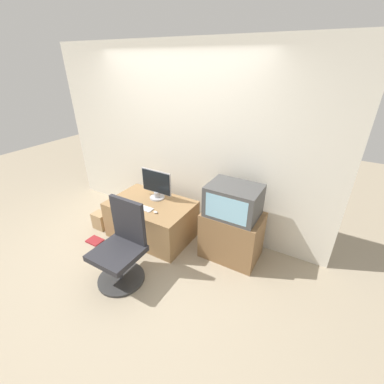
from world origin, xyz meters
name	(u,v)px	position (x,y,z in m)	size (l,w,h in m)	color
ground_plane	(126,269)	(0.00, 0.00, 0.00)	(12.00, 12.00, 0.00)	tan
wall_back	(180,142)	(0.00, 1.32, 1.30)	(4.40, 0.05, 2.60)	silver
desk	(152,219)	(-0.15, 0.75, 0.28)	(1.18, 0.77, 0.55)	#937047
side_stand	(231,235)	(1.04, 0.92, 0.32)	(0.73, 0.51, 0.64)	olive
main_monitor	(156,185)	(-0.14, 0.91, 0.77)	(0.49, 0.22, 0.43)	#B2B2B7
keyboard	(142,207)	(-0.15, 0.57, 0.56)	(0.33, 0.11, 0.01)	silver
mouse	(156,212)	(0.09, 0.56, 0.57)	(0.06, 0.04, 0.03)	silver
crt_tv	(233,201)	(1.03, 0.91, 0.84)	(0.63, 0.47, 0.39)	#474747
office_chair	(122,249)	(0.08, -0.09, 0.41)	(0.55, 0.55, 0.99)	#333333
cardboard_box_lower	(101,221)	(-0.95, 0.48, 0.13)	(0.22, 0.17, 0.26)	#A3845B
book	(95,241)	(-0.77, 0.18, 0.01)	(0.22, 0.17, 0.02)	maroon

